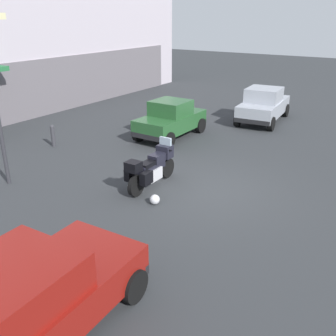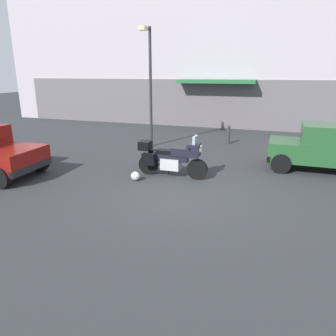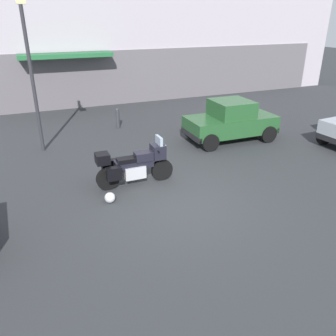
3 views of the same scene
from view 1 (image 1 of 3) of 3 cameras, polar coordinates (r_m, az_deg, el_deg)
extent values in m
plane|color=#2D3033|center=(11.55, 5.81, -3.23)|extent=(80.00, 80.00, 0.00)
cylinder|color=black|center=(12.23, -0.16, 0.02)|extent=(0.64, 0.14, 0.64)
cylinder|color=black|center=(11.02, -4.76, -2.64)|extent=(0.64, 0.14, 0.64)
cylinder|color=#B7B7BC|center=(12.06, -0.21, 1.88)|extent=(0.33, 0.07, 0.68)
cube|color=#B7B7BC|center=(11.54, -2.46, -0.85)|extent=(0.60, 0.40, 0.36)
cube|color=black|center=(11.45, -2.48, 0.25)|extent=(1.10, 0.28, 0.28)
cube|color=black|center=(11.62, -1.64, 1.54)|extent=(0.52, 0.34, 0.24)
cube|color=black|center=(11.25, -3.08, 0.60)|extent=(0.56, 0.30, 0.12)
cube|color=black|center=(11.92, -0.48, 2.51)|extent=(0.36, 0.44, 0.40)
cube|color=#8C9EAD|center=(11.86, -0.38, 3.93)|extent=(0.08, 0.40, 0.28)
sphere|color=#EAEACC|center=(12.07, -0.01, 2.75)|extent=(0.14, 0.14, 0.14)
cylinder|color=black|center=(11.83, -0.69, 2.86)|extent=(0.04, 0.62, 0.04)
cylinder|color=#B7B7BC|center=(11.26, -5.04, -2.20)|extent=(0.55, 0.09, 0.09)
cube|color=black|center=(11.16, -5.57, -0.88)|extent=(0.40, 0.20, 0.36)
cube|color=black|center=(10.85, -3.24, -1.51)|extent=(0.40, 0.20, 0.36)
cube|color=black|center=(10.70, -5.19, 0.24)|extent=(0.36, 0.40, 0.28)
cylinder|color=black|center=(11.64, -3.59, -2.13)|extent=(0.02, 0.13, 0.29)
sphere|color=silver|center=(10.60, -1.98, -4.70)|extent=(0.28, 0.28, 0.28)
cube|color=#9EA3AD|center=(19.26, 14.03, 8.68)|extent=(3.92, 1.95, 0.68)
cube|color=#9EA3AD|center=(18.98, 14.09, 10.53)|extent=(1.72, 1.64, 0.64)
cube|color=#8C9EAD|center=(19.69, 14.67, 10.88)|extent=(0.18, 1.39, 0.54)
cube|color=#8C9EAD|center=(18.27, 13.47, 10.15)|extent=(0.18, 1.39, 0.51)
cube|color=black|center=(21.06, 15.30, 9.01)|extent=(0.26, 1.64, 0.20)
cube|color=black|center=(17.58, 12.37, 6.76)|extent=(0.26, 1.64, 0.20)
cylinder|color=black|center=(20.89, 12.91, 8.84)|extent=(0.66, 0.27, 0.64)
cylinder|color=black|center=(20.55, 17.12, 8.21)|extent=(0.66, 0.27, 0.64)
cylinder|color=black|center=(18.19, 10.34, 7.10)|extent=(0.66, 0.27, 0.64)
cylinder|color=black|center=(17.79, 15.13, 6.36)|extent=(0.66, 0.27, 0.64)
sphere|color=silver|center=(21.19, 14.17, 9.52)|extent=(0.14, 0.14, 0.14)
sphere|color=silver|center=(20.99, 16.57, 9.17)|extent=(0.14, 0.14, 0.14)
cube|color=maroon|center=(6.62, -21.39, -20.01)|extent=(4.57, 1.94, 0.64)
cube|color=maroon|center=(6.22, -22.58, -15.95)|extent=(1.96, 1.70, 0.60)
cube|color=#8C9EAD|center=(6.65, -16.40, -12.30)|extent=(0.12, 1.50, 0.48)
cube|color=black|center=(7.91, -8.53, -12.84)|extent=(0.19, 1.76, 0.20)
cylinder|color=black|center=(7.30, -5.16, -17.07)|extent=(0.65, 0.25, 0.64)
cylinder|color=black|center=(8.22, -14.97, -12.78)|extent=(0.65, 0.25, 0.64)
cube|color=#235128|center=(16.25, 0.39, 6.84)|extent=(3.42, 1.61, 0.64)
cube|color=#235128|center=(16.09, 0.40, 8.97)|extent=(1.42, 1.45, 0.60)
cube|color=#8C9EAD|center=(16.63, 1.65, 9.39)|extent=(0.08, 1.33, 0.51)
cube|color=#8C9EAD|center=(15.57, -0.94, 8.52)|extent=(0.08, 1.33, 0.48)
cube|color=black|center=(17.66, 3.37, 7.31)|extent=(0.14, 1.56, 0.20)
cube|color=black|center=(15.02, -3.10, 4.64)|extent=(0.14, 1.56, 0.20)
cylinder|color=black|center=(17.73, 0.63, 7.08)|extent=(0.64, 0.23, 0.64)
cylinder|color=black|center=(16.99, 4.83, 6.33)|extent=(0.64, 0.23, 0.64)
cylinder|color=black|center=(15.78, -4.38, 5.10)|extent=(0.64, 0.23, 0.64)
cylinder|color=black|center=(14.95, 0.11, 4.19)|extent=(0.64, 0.23, 0.64)
sphere|color=silver|center=(17.88, 2.27, 7.92)|extent=(0.14, 0.14, 0.14)
sphere|color=silver|center=(17.46, 4.69, 7.51)|extent=(0.14, 0.14, 0.14)
cylinder|color=#333338|center=(15.77, -16.74, 4.49)|extent=(0.16, 0.16, 0.79)
sphere|color=#333338|center=(15.66, -16.90, 5.88)|extent=(0.16, 0.16, 0.16)
camera|label=2|loc=(12.18, 47.20, 6.93)|focal=34.04mm
camera|label=3|loc=(6.56, 55.04, 9.17)|focal=36.80mm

